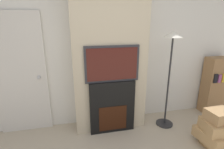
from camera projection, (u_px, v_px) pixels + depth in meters
wall_back at (107, 50)px, 3.08m from camera, size 6.00×0.06×2.70m
chimney_breast at (109, 52)px, 2.87m from camera, size 1.21×0.38×2.70m
fireplace at (112, 107)px, 2.96m from camera, size 0.76×0.15×0.91m
television at (112, 64)px, 2.74m from camera, size 0.87×0.07×0.58m
floor_lamp at (171, 57)px, 2.89m from camera, size 0.30×0.30×1.70m
box_stack at (218, 130)px, 2.61m from camera, size 0.53×0.51×0.62m
bookshelf at (214, 85)px, 3.58m from camera, size 0.43×0.30×1.16m
entry_door at (20, 76)px, 2.82m from camera, size 0.82×0.09×2.00m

